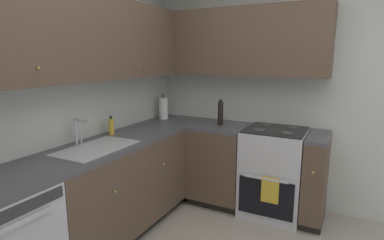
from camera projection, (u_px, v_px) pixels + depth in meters
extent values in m
cube|color=silver|center=(44.00, 109.00, 2.54)|extent=(3.75, 0.05, 2.51)
cube|color=silver|center=(297.00, 96.00, 3.39)|extent=(0.05, 3.42, 2.51)
cube|color=#333333|center=(22.00, 209.00, 1.75)|extent=(0.55, 0.01, 0.07)
cube|color=silver|center=(25.00, 221.00, 1.75)|extent=(0.36, 0.02, 0.02)
cube|color=brown|center=(115.00, 186.00, 2.91)|extent=(1.60, 0.60, 0.79)
cube|color=black|center=(115.00, 228.00, 3.01)|extent=(1.60, 0.54, 0.09)
sphere|color=tan|center=(115.00, 192.00, 2.44)|extent=(0.02, 0.02, 0.02)
sphere|color=tan|center=(163.00, 165.00, 3.05)|extent=(0.02, 0.02, 0.02)
cube|color=#4C4C51|center=(113.00, 143.00, 2.83)|extent=(2.81, 0.60, 0.03)
cube|color=brown|center=(220.00, 161.00, 3.60)|extent=(0.60, 0.60, 0.79)
cube|color=black|center=(220.00, 196.00, 3.72)|extent=(0.54, 0.60, 0.09)
cube|color=brown|center=(316.00, 177.00, 3.14)|extent=(0.60, 0.20, 0.79)
cube|color=black|center=(313.00, 216.00, 3.25)|extent=(0.54, 0.20, 0.09)
sphere|color=tan|center=(313.00, 173.00, 2.83)|extent=(0.02, 0.02, 0.02)
cube|color=#4C4C51|center=(220.00, 126.00, 3.52)|extent=(0.60, 0.60, 0.03)
cube|color=#4C4C51|center=(319.00, 137.00, 3.05)|extent=(0.60, 0.20, 0.03)
cube|color=silver|center=(274.00, 172.00, 3.35)|extent=(0.64, 0.62, 0.92)
cube|color=black|center=(266.00, 198.00, 3.10)|extent=(0.02, 0.55, 0.39)
cube|color=silver|center=(266.00, 179.00, 3.04)|extent=(0.02, 0.43, 0.02)
cube|color=black|center=(276.00, 130.00, 3.26)|extent=(0.59, 0.60, 0.01)
cube|color=silver|center=(283.00, 118.00, 3.51)|extent=(0.03, 0.60, 0.15)
cylinder|color=#4C4C4C|center=(287.00, 133.00, 3.07)|extent=(0.11, 0.11, 0.01)
cylinder|color=#4C4C4C|center=(260.00, 130.00, 3.19)|extent=(0.11, 0.11, 0.01)
cylinder|color=#4C4C4C|center=(292.00, 127.00, 3.32)|extent=(0.11, 0.11, 0.01)
cylinder|color=#4C4C4C|center=(267.00, 125.00, 3.44)|extent=(0.11, 0.11, 0.01)
cube|color=gold|center=(270.00, 190.00, 3.04)|extent=(0.02, 0.17, 0.26)
cube|color=brown|center=(81.00, 37.00, 2.57)|extent=(2.49, 0.32, 0.72)
sphere|color=tan|center=(38.00, 68.00, 2.06)|extent=(0.02, 0.02, 0.02)
sphere|color=tan|center=(139.00, 65.00, 3.02)|extent=(0.02, 0.02, 0.02)
cube|color=brown|center=(235.00, 42.00, 3.42)|extent=(0.32, 1.99, 0.72)
cube|color=#B7B7BC|center=(97.00, 148.00, 2.61)|extent=(0.68, 0.40, 0.01)
cube|color=gray|center=(97.00, 153.00, 2.62)|extent=(0.63, 0.36, 0.09)
cube|color=#99999E|center=(97.00, 152.00, 2.62)|extent=(0.02, 0.35, 0.06)
cylinder|color=silver|center=(76.00, 132.00, 2.69)|extent=(0.02, 0.02, 0.24)
cylinder|color=silver|center=(81.00, 120.00, 2.64)|extent=(0.02, 0.15, 0.02)
cylinder|color=silver|center=(81.00, 140.00, 2.75)|extent=(0.02, 0.02, 0.06)
cylinder|color=gold|center=(111.00, 127.00, 3.06)|extent=(0.05, 0.05, 0.16)
cylinder|color=#262626|center=(111.00, 117.00, 3.04)|extent=(0.02, 0.02, 0.03)
cylinder|color=white|center=(164.00, 108.00, 3.84)|extent=(0.11, 0.11, 0.26)
cylinder|color=#3F3F3F|center=(164.00, 107.00, 3.84)|extent=(0.02, 0.02, 0.32)
cylinder|color=black|center=(220.00, 113.00, 3.49)|extent=(0.06, 0.06, 0.26)
cylinder|color=black|center=(221.00, 101.00, 3.46)|extent=(0.03, 0.03, 0.02)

